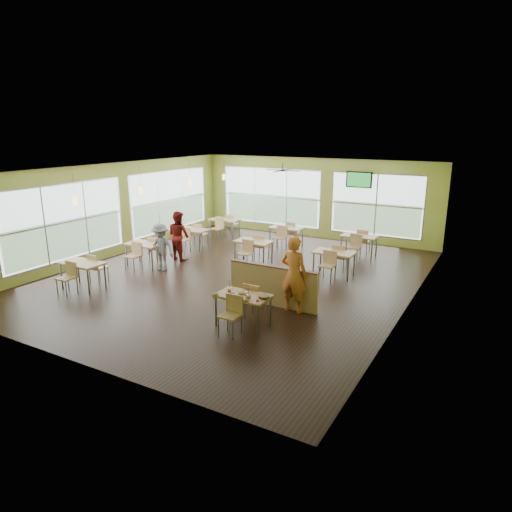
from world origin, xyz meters
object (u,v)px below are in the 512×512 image
(main_table, at_px, (243,300))
(food_basket, at_px, (264,297))
(half_wall_divider, at_px, (273,286))
(man_plaid, at_px, (294,274))

(main_table, distance_m, food_basket, 0.53)
(half_wall_divider, xyz_separation_m, food_basket, (0.51, -1.40, 0.26))
(main_table, xyz_separation_m, man_plaid, (0.62, 1.34, 0.32))
(food_basket, bearing_deg, main_table, -174.18)
(half_wall_divider, distance_m, man_plaid, 0.76)
(man_plaid, distance_m, food_basket, 1.31)
(half_wall_divider, height_order, food_basket, half_wall_divider)
(half_wall_divider, xyz_separation_m, man_plaid, (0.62, -0.11, 0.42))
(main_table, bearing_deg, man_plaid, 65.27)
(man_plaid, height_order, food_basket, man_plaid)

